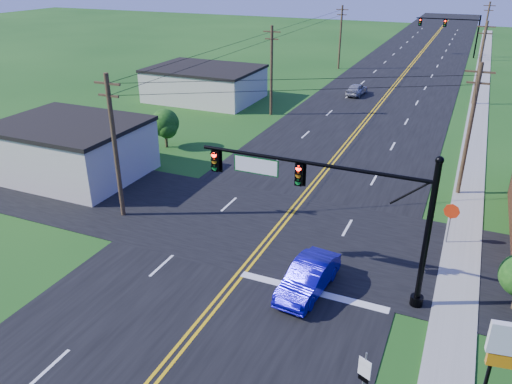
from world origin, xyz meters
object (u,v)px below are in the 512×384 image
at_px(signal_mast_main, 330,198).
at_px(signal_mast_far, 450,28).
at_px(blue_car, 308,278).
at_px(route_sign, 364,372).
at_px(stop_sign, 451,215).

bearing_deg(signal_mast_main, signal_mast_far, 89.92).
bearing_deg(signal_mast_main, blue_car, -118.60).
xyz_separation_m(signal_mast_main, route_sign, (3.34, -6.46, -3.51)).
height_order(signal_mast_main, route_sign, signal_mast_main).
height_order(blue_car, route_sign, route_sign).
relative_size(signal_mast_far, stop_sign, 4.37).
bearing_deg(route_sign, stop_sign, 104.69).
height_order(signal_mast_main, stop_sign, signal_mast_main).
distance_m(signal_mast_main, signal_mast_far, 72.00).
bearing_deg(stop_sign, blue_car, -118.74).
xyz_separation_m(blue_car, stop_sign, (5.83, 7.53, 1.04)).
distance_m(signal_mast_far, route_sign, 78.59).
xyz_separation_m(signal_mast_main, signal_mast_far, (0.10, 72.00, -0.20)).
relative_size(signal_mast_far, route_sign, 5.18).
bearing_deg(blue_car, stop_sign, 58.01).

